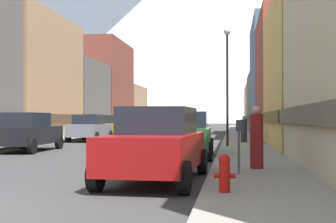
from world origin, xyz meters
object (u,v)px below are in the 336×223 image
object	(u,v)px
fire_hydrant_near	(225,172)
parking_meter_near	(239,139)
car_right_0	(157,144)
streetlamp_right	(227,68)
car_driving_0	(199,124)
potted_plant_1	(7,131)
car_driving_1	(176,123)
car_left_2	(90,128)
pedestrian_1	(244,130)
pedestrian_0	(257,139)
potted_plant_0	(257,133)
car_left_1	(27,132)
car_left_3	(115,126)
car_right_1	(187,134)

from	to	relation	value
fire_hydrant_near	parking_meter_near	bearing A→B (deg)	83.84
car_right_0	streetlamp_right	xyz separation A→B (m)	(1.55, 11.49, 3.09)
car_driving_0	potted_plant_1	size ratio (longest dim) A/B	3.94
car_right_0	car_driving_1	bearing A→B (deg)	96.69
car_left_2	pedestrian_1	bearing A→B (deg)	-13.69
car_driving_1	parking_meter_near	bearing A→B (deg)	-80.83
potted_plant_1	car_left_2	bearing A→B (deg)	57.24
pedestrian_0	streetlamp_right	size ratio (longest dim) A/B	0.29
car_driving_1	parking_meter_near	xyz separation A→B (m)	(7.35, -45.51, 0.11)
car_driving_0	streetlamp_right	world-z (taller)	streetlamp_right
pedestrian_1	parking_meter_near	bearing A→B (deg)	-91.93
car_driving_1	potted_plant_0	distance (m)	32.18
potted_plant_1	pedestrian_1	size ratio (longest dim) A/B	0.73
car_left_1	potted_plant_1	bearing A→B (deg)	127.91
parking_meter_near	potted_plant_1	bearing A→B (deg)	135.97
car_left_1	fire_hydrant_near	world-z (taller)	car_left_1
car_left_1	car_right_0	world-z (taller)	same
fire_hydrant_near	car_left_2	bearing A→B (deg)	114.73
car_left_1	potted_plant_1	xyz separation A→B (m)	(-3.20, 4.11, -0.08)
car_left_1	car_driving_1	distance (m)	37.36
car_left_1	car_left_3	world-z (taller)	same
car_left_1	parking_meter_near	xyz separation A→B (m)	(9.55, -8.21, 0.11)
car_left_2	potted_plant_0	xyz separation A→B (m)	(10.80, -2.80, -0.20)
car_right_0	car_driving_0	distance (m)	42.97
car_driving_0	pedestrian_0	bearing A→B (deg)	-83.54
car_right_1	pedestrian_0	distance (m)	5.65
car_right_0	car_driving_0	bearing A→B (deg)	92.94
car_left_1	parking_meter_near	size ratio (longest dim) A/B	3.36
parking_meter_near	car_driving_1	bearing A→B (deg)	99.17
potted_plant_0	potted_plant_1	size ratio (longest dim) A/B	0.85
potted_plant_0	pedestrian_0	bearing A→B (deg)	-93.25
car_driving_0	fire_hydrant_near	world-z (taller)	car_driving_0
car_left_2	potted_plant_1	size ratio (longest dim) A/B	3.96
car_driving_1	potted_plant_1	size ratio (longest dim) A/B	3.94
potted_plant_0	pedestrian_1	xyz separation A→B (m)	(-0.75, 0.35, 0.15)
car_left_1	car_left_2	bearing A→B (deg)	90.01
car_driving_0	pedestrian_1	world-z (taller)	car_driving_0
car_left_3	potted_plant_1	world-z (taller)	car_left_3
car_driving_1	potted_plant_1	xyz separation A→B (m)	(-5.40, -33.19, -0.08)
car_left_3	potted_plant_0	size ratio (longest dim) A/B	4.66
car_left_1	car_right_1	xyz separation A→B (m)	(7.60, -1.84, 0.00)
car_left_3	pedestrian_1	xyz separation A→B (m)	(10.05, -8.94, -0.05)
car_driving_0	potted_plant_1	distance (m)	31.24
pedestrian_1	car_left_2	bearing A→B (deg)	166.31
car_left_2	car_right_0	distance (m)	19.41
car_left_2	car_driving_1	xyz separation A→B (m)	(2.20, 28.21, 0.00)
car_left_1	pedestrian_0	distance (m)	12.20
car_left_1	pedestrian_1	world-z (taller)	car_left_1
car_driving_0	car_right_0	bearing A→B (deg)	-87.06
potted_plant_1	pedestrian_0	bearing A→B (deg)	-39.79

